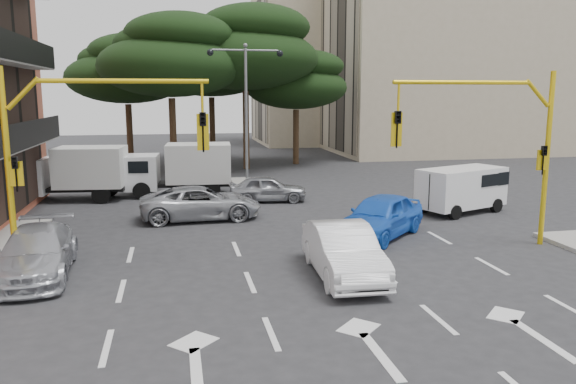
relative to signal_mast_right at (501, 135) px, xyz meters
name	(u,v)px	position (x,y,z in m)	size (l,w,h in m)	color
ground	(319,278)	(-6.80, -1.99, -3.88)	(120.00, 120.00, 0.00)	#28282B
median_strip	(247,186)	(-6.80, 14.01, -3.81)	(1.40, 6.00, 0.15)	gray
apartment_beige_near	(447,46)	(13.15, 30.01, 5.47)	(20.20, 12.15, 18.70)	#B9A98A
apartment_beige_far	(333,64)	(6.15, 42.01, 4.47)	(16.20, 12.15, 16.70)	#B9A98A
pine_left_near	(171,55)	(-10.75, 19.96, 3.72)	(9.15, 9.15, 10.23)	#382616
pine_center	(246,48)	(-5.75, 21.96, 4.41)	(9.98, 9.98, 11.16)	#382616
pine_left_far	(127,69)	(-13.75, 23.96, 3.03)	(8.32, 8.32, 9.30)	#382616
pine_right	(297,80)	(-1.75, 23.96, 2.33)	(7.49, 7.49, 8.37)	#382616
pine_back	(212,62)	(-7.75, 26.96, 3.72)	(9.15, 9.15, 10.23)	#382616
signal_mast_right	(501,135)	(0.00, 0.00, 0.00)	(5.79, 0.37, 6.00)	yellow
signal_mast_left	(73,142)	(-13.61, 0.00, 0.00)	(5.79, 0.37, 6.00)	yellow
street_lamp_center	(246,90)	(-6.80, 14.01, 1.54)	(4.16, 0.36, 7.77)	slate
car_white_hatch	(343,251)	(-6.09, -2.03, -3.12)	(1.61, 4.61, 1.52)	white
car_blue_compact	(380,216)	(-3.38, 2.11, -3.09)	(1.86, 4.63, 1.58)	blue
car_silver_wagon	(36,253)	(-14.80, -0.19, -3.19)	(1.96, 4.82, 1.40)	#AFB0B7
car_silver_cross_a	(201,203)	(-9.75, 6.42, -3.18)	(2.32, 5.04, 1.40)	#A7A9AF
car_silver_cross_b	(267,188)	(-6.35, 9.74, -3.24)	(1.53, 3.81, 1.30)	gray
van_white	(461,190)	(1.70, 5.51, -2.87)	(1.84, 4.07, 2.03)	white
box_truck_a	(71,174)	(-15.80, 11.98, -2.56)	(2.27, 5.40, 2.66)	silver
box_truck_b	(180,170)	(-10.52, 12.38, -2.54)	(2.29, 5.45, 2.68)	silver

